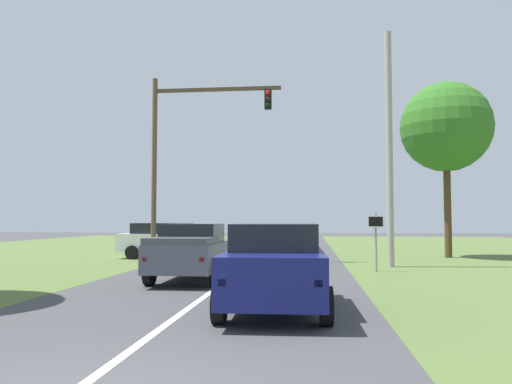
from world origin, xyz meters
TOP-DOWN VIEW (x-y plane):
  - ground_plane at (0.00, 9.94)m, footprint 120.00×120.00m
  - red_suv_near at (1.91, 5.93)m, footprint 2.31×4.76m
  - pickup_truck_lead at (-1.09, 11.05)m, footprint 2.20×5.33m
  - traffic_light at (-3.27, 18.14)m, footprint 6.15×0.40m
  - keep_moving_sign at (5.10, 14.29)m, footprint 0.60×0.09m
  - oak_tree_right at (9.72, 21.86)m, footprint 4.66×4.66m
  - crossing_suv_far at (-4.58, 19.86)m, footprint 4.74×2.19m
  - utility_pole_right at (5.97, 16.34)m, footprint 0.28×0.28m

SIDE VIEW (x-z plane):
  - ground_plane at x=0.00m, z-range 0.00..0.00m
  - crossing_suv_far at x=-4.58m, z-range 0.05..1.82m
  - pickup_truck_lead at x=-1.09m, z-range 0.04..1.84m
  - red_suv_near at x=1.91m, z-range 0.06..1.91m
  - keep_moving_sign at x=5.10m, z-range 0.32..2.54m
  - utility_pole_right at x=5.97m, z-range 0.00..9.86m
  - traffic_light at x=-3.27m, z-range 1.22..9.90m
  - oak_tree_right at x=9.72m, z-range 2.19..11.28m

